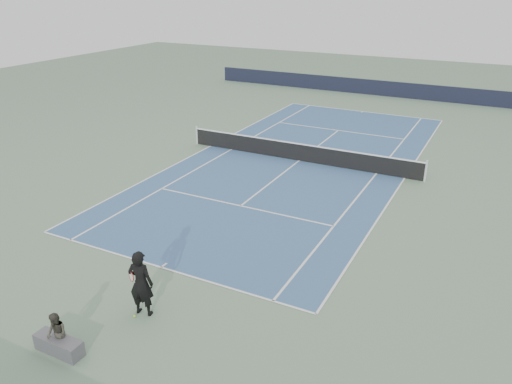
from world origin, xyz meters
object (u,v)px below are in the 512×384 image
at_px(tennis_net, 300,152).
at_px(tennis_player, 141,283).
at_px(spectator_bench, 58,339).
at_px(tennis_ball, 135,316).

height_order(tennis_net, tennis_player, tennis_player).
distance_m(tennis_net, tennis_player, 14.13).
bearing_deg(tennis_player, spectator_bench, -111.01).
bearing_deg(tennis_net, tennis_player, -85.72).
distance_m(tennis_player, spectator_bench, 2.52).
height_order(tennis_player, tennis_ball, tennis_player).
height_order(tennis_net, tennis_ball, tennis_net).
xyz_separation_m(tennis_net, tennis_ball, (0.94, -14.36, -0.47)).
relative_size(tennis_player, tennis_ball, 29.40).
relative_size(tennis_net, tennis_player, 6.37).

